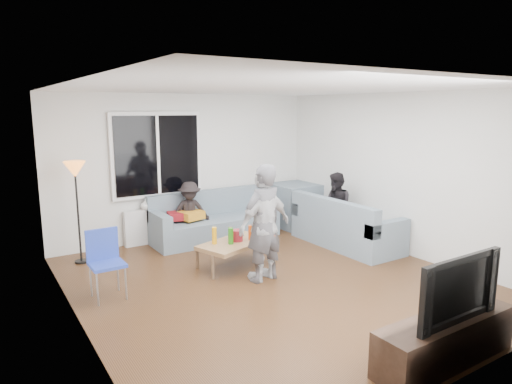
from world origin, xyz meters
TOP-DOWN VIEW (x-y plane):
  - floor at (0.00, 0.00)m, footprint 5.00×5.50m
  - ceiling at (0.00, 0.00)m, footprint 5.00×5.50m
  - wall_back at (0.00, 2.77)m, footprint 5.00×0.04m
  - wall_front at (0.00, -2.77)m, footprint 5.00×0.04m
  - wall_left at (-2.52, 0.00)m, footprint 0.04×5.50m
  - wall_right at (2.52, 0.00)m, footprint 0.04×5.50m
  - window_frame at (-0.60, 2.69)m, footprint 1.62×0.06m
  - window_glass at (-0.60, 2.65)m, footprint 1.50×0.02m
  - window_mullion at (-0.60, 2.64)m, footprint 0.05×0.03m
  - radiator at (-0.60, 2.65)m, footprint 1.30×0.12m
  - potted_plant at (-0.12, 2.62)m, footprint 0.22×0.20m
  - vase at (-0.87, 2.62)m, footprint 0.22×0.22m
  - sofa_back_section at (0.28, 2.27)m, footprint 2.30×0.85m
  - sofa_right_section at (2.02, 0.70)m, footprint 2.00×0.85m
  - sofa_corner at (2.11, 2.27)m, footprint 0.85×0.85m
  - cushion_yellow at (-0.19, 2.25)m, footprint 0.45×0.40m
  - cushion_red at (-0.39, 2.33)m, footprint 0.41×0.37m
  - coffee_table at (-0.16, 0.78)m, footprint 1.23×0.92m
  - pitcher at (-0.11, 0.78)m, footprint 0.17×0.17m
  - side_chair at (-2.05, 0.67)m, footprint 0.41×0.41m
  - floor_lamp at (-2.05, 2.25)m, footprint 0.32×0.32m
  - player_left at (-0.08, 0.12)m, footprint 0.64×0.47m
  - player_right at (-0.05, 0.15)m, footprint 0.94×0.52m
  - spectator_right at (2.02, 0.97)m, footprint 0.63×0.72m
  - spectator_back at (-0.19, 2.30)m, footprint 0.79×0.57m
  - tv_console at (0.21, -2.50)m, footprint 1.60×0.40m
  - television at (0.21, -2.50)m, footprint 1.08×0.14m
  - bottle_c at (-0.14, 0.94)m, footprint 0.07×0.07m
  - bottle_d at (0.09, 0.72)m, footprint 0.07×0.07m
  - bottle_a at (-0.47, 0.84)m, footprint 0.07×0.07m
  - bottle_b at (-0.27, 0.71)m, footprint 0.08×0.08m

SIDE VIEW (x-z plane):
  - floor at x=0.00m, z-range -0.04..0.00m
  - coffee_table at x=-0.16m, z-range 0.00..0.40m
  - tv_console at x=0.21m, z-range 0.00..0.44m
  - radiator at x=-0.60m, z-range 0.00..0.62m
  - sofa_back_section at x=0.28m, z-range 0.00..0.85m
  - sofa_right_section at x=2.02m, z-range 0.00..0.85m
  - sofa_corner at x=2.11m, z-range 0.00..0.85m
  - side_chair at x=-2.05m, z-range 0.00..0.86m
  - pitcher at x=-0.11m, z-range 0.40..0.57m
  - bottle_c at x=-0.14m, z-range 0.40..0.58m
  - cushion_yellow at x=-0.19m, z-range 0.44..0.58m
  - cushion_red at x=-0.39m, z-range 0.45..0.57m
  - bottle_d at x=0.09m, z-range 0.40..0.62m
  - bottle_b at x=-0.27m, z-range 0.40..0.64m
  - bottle_a at x=-0.47m, z-range 0.40..0.65m
  - spectator_back at x=-0.19m, z-range 0.00..1.09m
  - spectator_right at x=2.02m, z-range 0.00..1.24m
  - vase at x=-0.87m, z-range 0.62..0.81m
  - television at x=0.21m, z-range 0.44..1.06m
  - player_right at x=-0.05m, z-range 0.00..1.52m
  - floor_lamp at x=-2.05m, z-range 0.00..1.56m
  - potted_plant at x=-0.12m, z-range 0.62..0.97m
  - player_left at x=-0.08m, z-range 0.00..1.62m
  - wall_back at x=0.00m, z-range 0.00..2.60m
  - wall_front at x=0.00m, z-range 0.00..2.60m
  - wall_left at x=-2.52m, z-range 0.00..2.60m
  - wall_right at x=2.52m, z-range 0.00..2.60m
  - window_frame at x=-0.60m, z-range 0.81..2.29m
  - window_glass at x=-0.60m, z-range 0.88..2.23m
  - window_mullion at x=-0.60m, z-range 0.88..2.23m
  - ceiling at x=0.00m, z-range 2.60..2.64m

